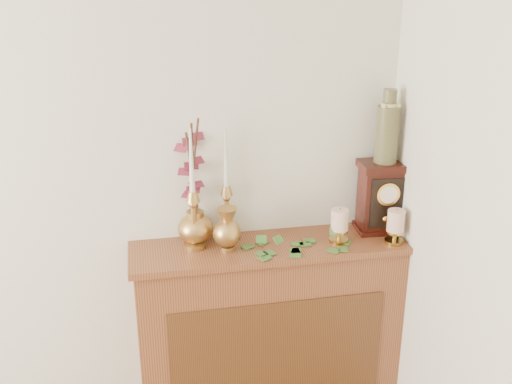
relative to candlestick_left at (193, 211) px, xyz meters
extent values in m
cube|color=brown|center=(0.33, -0.02, -0.66)|extent=(1.20, 0.30, 0.90)
cube|color=#552E18|center=(0.33, -0.17, -0.70)|extent=(0.96, 0.01, 0.63)
cube|color=brown|center=(0.33, -0.02, -0.19)|extent=(1.24, 0.34, 0.03)
cylinder|color=tan|center=(0.00, 0.00, -0.16)|extent=(0.09, 0.09, 0.02)
sphere|color=tan|center=(0.00, 0.00, -0.13)|extent=(0.05, 0.05, 0.05)
cylinder|color=tan|center=(0.00, 0.00, -0.05)|extent=(0.02, 0.02, 0.16)
sphere|color=tan|center=(0.00, 0.00, 0.03)|extent=(0.04, 0.04, 0.04)
cone|color=tan|center=(0.00, 0.00, 0.06)|extent=(0.06, 0.06, 0.04)
cone|color=silver|center=(0.00, 0.00, 0.22)|extent=(0.02, 0.02, 0.28)
cylinder|color=tan|center=(0.16, 0.08, -0.17)|extent=(0.08, 0.08, 0.02)
sphere|color=tan|center=(0.16, 0.08, -0.13)|extent=(0.05, 0.05, 0.05)
cylinder|color=tan|center=(0.16, 0.08, -0.06)|extent=(0.02, 0.02, 0.15)
sphere|color=tan|center=(0.16, 0.08, 0.02)|extent=(0.04, 0.04, 0.04)
cone|color=tan|center=(0.16, 0.08, 0.05)|extent=(0.05, 0.05, 0.04)
cone|color=silver|center=(0.16, 0.08, 0.20)|extent=(0.02, 0.02, 0.26)
cylinder|color=tan|center=(0.14, -0.05, -0.16)|extent=(0.06, 0.06, 0.02)
sphere|color=tan|center=(0.14, -0.05, -0.09)|extent=(0.12, 0.12, 0.12)
cone|color=tan|center=(0.14, -0.05, -0.01)|extent=(0.09, 0.09, 0.06)
cylinder|color=tan|center=(0.01, 0.04, -0.17)|extent=(0.07, 0.07, 0.01)
ellipsoid|color=tan|center=(0.01, 0.04, -0.10)|extent=(0.16, 0.16, 0.13)
cylinder|color=tan|center=(0.01, 0.04, -0.04)|extent=(0.08, 0.08, 0.03)
cylinder|color=#472819|center=(0.01, 0.05, 0.16)|extent=(0.05, 0.09, 0.37)
cylinder|color=#472819|center=(0.01, 0.06, 0.17)|extent=(0.01, 0.08, 0.41)
cylinder|color=#472819|center=(0.01, 0.06, 0.19)|extent=(0.05, 0.14, 0.43)
cylinder|color=#B99340|center=(0.63, -0.06, -0.17)|extent=(0.09, 0.09, 0.02)
cylinder|color=#B99340|center=(0.63, -0.06, -0.14)|extent=(0.02, 0.02, 0.04)
cylinder|color=#B99340|center=(0.63, -0.06, -0.12)|extent=(0.08, 0.08, 0.01)
cylinder|color=beige|center=(0.63, -0.06, -0.07)|extent=(0.08, 0.08, 0.10)
cylinder|color=#472819|center=(0.63, -0.06, -0.02)|extent=(0.00, 0.00, 0.01)
cylinder|color=#B99340|center=(0.87, -0.12, -0.17)|extent=(0.09, 0.09, 0.02)
cylinder|color=#B99340|center=(0.87, -0.12, -0.14)|extent=(0.02, 0.02, 0.04)
cylinder|color=#B99340|center=(0.87, -0.12, -0.12)|extent=(0.08, 0.08, 0.01)
cylinder|color=beige|center=(0.87, -0.12, -0.07)|extent=(0.08, 0.08, 0.10)
cylinder|color=#472819|center=(0.87, -0.12, -0.02)|extent=(0.00, 0.00, 0.01)
cube|color=#376526|center=(0.60, -0.07, -0.17)|extent=(0.05, 0.04, 0.00)
cube|color=#376526|center=(0.65, -0.10, -0.17)|extent=(0.06, 0.05, 0.00)
cube|color=#376526|center=(0.65, -0.14, -0.17)|extent=(0.06, 0.07, 0.00)
cube|color=#376526|center=(0.32, -0.08, -0.17)|extent=(0.06, 0.06, 0.00)
cube|color=#376526|center=(0.31, -0.09, -0.17)|extent=(0.06, 0.06, 0.00)
cube|color=#376526|center=(0.26, -0.05, -0.17)|extent=(0.05, 0.06, 0.00)
cube|color=#376526|center=(0.45, -0.16, -0.17)|extent=(0.07, 0.06, 0.00)
cube|color=#376526|center=(0.51, -0.07, -0.17)|extent=(0.06, 0.06, 0.00)
cube|color=#376526|center=(0.39, -0.01, -0.17)|extent=(0.06, 0.06, 0.00)
cube|color=#376526|center=(0.48, -0.09, -0.17)|extent=(0.06, 0.05, 0.00)
cube|color=#376526|center=(0.53, -0.15, -0.17)|extent=(0.05, 0.06, 0.00)
cube|color=#376526|center=(0.53, -0.08, -0.17)|extent=(0.07, 0.06, 0.00)
cube|color=#376526|center=(0.22, -0.16, -0.17)|extent=(0.06, 0.05, 0.00)
cube|color=#376526|center=(0.23, -0.16, -0.17)|extent=(0.06, 0.06, 0.00)
cube|color=#376526|center=(0.28, -0.07, -0.12)|extent=(0.05, 0.05, 0.03)
cube|color=#376526|center=(0.34, -0.13, -0.10)|extent=(0.05, 0.04, 0.03)
cube|color=#376526|center=(0.61, -0.08, -0.11)|extent=(0.05, 0.05, 0.03)
cube|color=#350E0A|center=(0.86, 0.02, -0.16)|extent=(0.23, 0.17, 0.02)
cube|color=#350E0A|center=(0.86, 0.02, -0.02)|extent=(0.20, 0.14, 0.29)
cube|color=#350E0A|center=(0.86, 0.02, 0.14)|extent=(0.23, 0.17, 0.03)
cube|color=black|center=(0.86, -0.04, -0.02)|extent=(0.15, 0.01, 0.23)
cylinder|color=#F1B247|center=(0.86, -0.05, 0.03)|extent=(0.11, 0.02, 0.11)
cylinder|color=silver|center=(0.86, -0.05, 0.03)|extent=(0.08, 0.01, 0.08)
sphere|color=#F1B247|center=(0.86, -0.04, -0.09)|extent=(0.04, 0.04, 0.04)
cylinder|color=#193227|center=(0.86, 0.02, 0.28)|extent=(0.10, 0.10, 0.25)
cylinder|color=#193227|center=(0.86, 0.02, 0.44)|extent=(0.06, 0.06, 0.08)
cylinder|color=tan|center=(0.86, 0.02, 0.41)|extent=(0.07, 0.07, 0.02)
camera|label=1|loc=(-0.20, -2.35, 0.98)|focal=42.00mm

